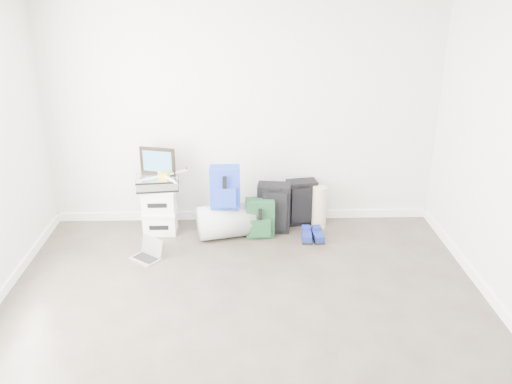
{
  "coord_description": "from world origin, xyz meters",
  "views": [
    {
      "loc": [
        -0.02,
        -3.54,
        2.79
      ],
      "look_at": [
        0.14,
        1.9,
        0.59
      ],
      "focal_mm": 38.0,
      "sensor_mm": 36.0,
      "label": 1
    }
  ],
  "objects_px": {
    "boxes_stack": "(160,210)",
    "large_suitcase": "(274,208)",
    "briefcase": "(158,182)",
    "duffel_bag": "(226,221)",
    "laptop": "(148,254)",
    "carry_on": "(301,202)"
  },
  "relations": [
    {
      "from": "boxes_stack",
      "to": "duffel_bag",
      "type": "distance_m",
      "value": 0.78
    },
    {
      "from": "duffel_bag",
      "to": "large_suitcase",
      "type": "height_order",
      "value": "large_suitcase"
    },
    {
      "from": "carry_on",
      "to": "laptop",
      "type": "relative_size",
      "value": 1.49
    },
    {
      "from": "boxes_stack",
      "to": "briefcase",
      "type": "distance_m",
      "value": 0.34
    },
    {
      "from": "briefcase",
      "to": "duffel_bag",
      "type": "xyz_separation_m",
      "value": [
        0.76,
        -0.14,
        -0.42
      ]
    },
    {
      "from": "briefcase",
      "to": "carry_on",
      "type": "xyz_separation_m",
      "value": [
        1.65,
        0.19,
        -0.34
      ]
    },
    {
      "from": "laptop",
      "to": "large_suitcase",
      "type": "bearing_deg",
      "value": 63.53
    },
    {
      "from": "large_suitcase",
      "to": "laptop",
      "type": "relative_size",
      "value": 1.58
    },
    {
      "from": "large_suitcase",
      "to": "laptop",
      "type": "height_order",
      "value": "large_suitcase"
    },
    {
      "from": "briefcase",
      "to": "large_suitcase",
      "type": "height_order",
      "value": "briefcase"
    },
    {
      "from": "duffel_bag",
      "to": "large_suitcase",
      "type": "xyz_separation_m",
      "value": [
        0.55,
        0.14,
        0.09
      ]
    },
    {
      "from": "boxes_stack",
      "to": "large_suitcase",
      "type": "relative_size",
      "value": 0.95
    },
    {
      "from": "laptop",
      "to": "duffel_bag",
      "type": "bearing_deg",
      "value": 69.66
    },
    {
      "from": "briefcase",
      "to": "laptop",
      "type": "distance_m",
      "value": 0.84
    },
    {
      "from": "briefcase",
      "to": "duffel_bag",
      "type": "height_order",
      "value": "briefcase"
    },
    {
      "from": "boxes_stack",
      "to": "briefcase",
      "type": "xyz_separation_m",
      "value": [
        0.0,
        0.0,
        0.34
      ]
    },
    {
      "from": "boxes_stack",
      "to": "laptop",
      "type": "xyz_separation_m",
      "value": [
        -0.05,
        -0.63,
        -0.22
      ]
    },
    {
      "from": "laptop",
      "to": "boxes_stack",
      "type": "bearing_deg",
      "value": 124.27
    },
    {
      "from": "boxes_stack",
      "to": "laptop",
      "type": "bearing_deg",
      "value": -94.33
    },
    {
      "from": "carry_on",
      "to": "laptop",
      "type": "bearing_deg",
      "value": -164.3
    },
    {
      "from": "duffel_bag",
      "to": "laptop",
      "type": "xyz_separation_m",
      "value": [
        -0.81,
        -0.48,
        -0.14
      ]
    },
    {
      "from": "boxes_stack",
      "to": "large_suitcase",
      "type": "distance_m",
      "value": 1.31
    }
  ]
}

